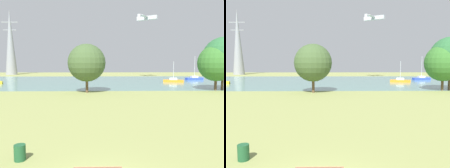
{
  "view_description": "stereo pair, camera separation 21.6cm",
  "coord_description": "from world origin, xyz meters",
  "views": [
    {
      "loc": [
        0.33,
        -7.92,
        4.86
      ],
      "look_at": [
        1.03,
        20.99,
        2.08
      ],
      "focal_mm": 36.09,
      "sensor_mm": 36.0,
      "label": 1
    },
    {
      "loc": [
        0.55,
        -7.92,
        4.86
      ],
      "look_at": [
        1.03,
        20.99,
        2.08
      ],
      "focal_mm": 36.09,
      "sensor_mm": 36.0,
      "label": 2
    }
  ],
  "objects": [
    {
      "name": "ground_plane",
      "position": [
        0.0,
        22.0,
        0.0
      ],
      "size": [
        160.0,
        160.0,
        0.0
      ],
      "primitive_type": "plane",
      "color": "#8C9351"
    },
    {
      "name": "litter_bin",
      "position": [
        -3.98,
        2.96,
        0.4
      ],
      "size": [
        0.56,
        0.56,
        0.8
      ],
      "primitive_type": "cylinder",
      "color": "#1E512D",
      "rests_on": "ground"
    },
    {
      "name": "water_surface",
      "position": [
        0.0,
        50.0,
        0.01
      ],
      "size": [
        140.0,
        40.0,
        0.02
      ],
      "primitive_type": "cube",
      "color": "slate",
      "rests_on": "ground"
    },
    {
      "name": "sailboat_blue",
      "position": [
        24.71,
        53.91,
        0.46
      ],
      "size": [
        4.98,
        2.25,
        6.57
      ],
      "color": "blue",
      "rests_on": "water_surface"
    },
    {
      "name": "sailboat_orange",
      "position": [
        16.63,
        46.49,
        0.44
      ],
      "size": [
        5.03,
        2.75,
        5.16
      ],
      "color": "orange",
      "rests_on": "water_surface"
    },
    {
      "name": "tree_east_near",
      "position": [
        -2.85,
        28.27,
        4.79
      ],
      "size": [
        6.06,
        6.06,
        7.83
      ],
      "color": "brown",
      "rests_on": "ground"
    },
    {
      "name": "tree_west_near",
      "position": [
        19.22,
        30.43,
        4.77
      ],
      "size": [
        6.3,
        6.3,
        7.93
      ],
      "color": "brown",
      "rests_on": "ground"
    },
    {
      "name": "tree_west_far",
      "position": [
        20.6,
        30.77,
        5.72
      ],
      "size": [
        7.09,
        7.09,
        9.27
      ],
      "color": "brown",
      "rests_on": "ground"
    },
    {
      "name": "electricity_pylon",
      "position": [
        -37.56,
        82.68,
        12.84
      ],
      "size": [
        6.4,
        4.4,
        25.64
      ],
      "color": "gray",
      "rests_on": "ground"
    },
    {
      "name": "light_aircraft",
      "position": [
        12.52,
        61.02,
        18.19
      ],
      "size": [
        5.99,
        7.67,
        2.1
      ],
      "color": "silver"
    }
  ]
}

